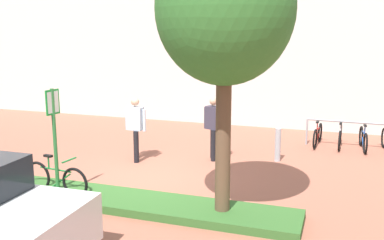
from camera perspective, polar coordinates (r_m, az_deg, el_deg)
ground_plane at (r=10.64m, az=-6.64°, el=-7.60°), size 60.00×60.00×0.00m
planter_strip at (r=9.19m, az=-8.58°, el=-10.28°), size 7.00×1.10×0.16m
tree_sidewalk at (r=7.86m, az=4.26°, el=13.89°), size 2.43×2.43×5.17m
parking_sign_post at (r=9.59m, az=-17.31°, el=-0.81°), size 0.08×0.36×2.30m
bike_at_sign at (r=10.00m, az=-17.06°, el=-7.20°), size 1.68×0.42×0.86m
bike_rack_cluster at (r=13.99m, az=19.83°, el=-2.08°), size 2.66×1.64×0.83m
bollard_steel at (r=12.10m, az=10.97°, el=-3.15°), size 0.16×0.16×0.90m
person_suited_navy at (r=11.92m, az=2.76°, el=-0.54°), size 0.58×0.41×1.72m
person_shirt_white at (r=11.91m, az=-7.26°, el=-0.63°), size 0.61×0.47×1.72m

